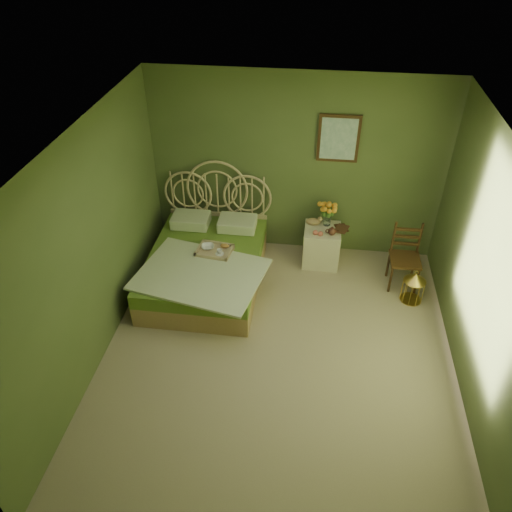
# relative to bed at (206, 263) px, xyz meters

# --- Properties ---
(floor) EXTENTS (4.50, 4.50, 0.00)m
(floor) POSITION_rel_bed_xyz_m (1.10, -1.26, -0.30)
(floor) COLOR tan
(floor) RESTS_ON ground
(ceiling) EXTENTS (4.50, 4.50, 0.00)m
(ceiling) POSITION_rel_bed_xyz_m (1.10, -1.26, 2.30)
(ceiling) COLOR silver
(ceiling) RESTS_ON wall_back
(wall_back) EXTENTS (4.00, 0.00, 4.00)m
(wall_back) POSITION_rel_bed_xyz_m (1.10, 0.99, 1.00)
(wall_back) COLOR #596937
(wall_back) RESTS_ON floor
(wall_left) EXTENTS (0.00, 4.50, 4.50)m
(wall_left) POSITION_rel_bed_xyz_m (-0.90, -1.26, 1.00)
(wall_left) COLOR #596937
(wall_left) RESTS_ON floor
(wall_right) EXTENTS (0.00, 4.50, 4.50)m
(wall_right) POSITION_rel_bed_xyz_m (3.10, -1.26, 1.00)
(wall_right) COLOR #596937
(wall_right) RESTS_ON floor
(wall_art) EXTENTS (0.54, 0.04, 0.64)m
(wall_art) POSITION_rel_bed_xyz_m (1.63, 0.97, 1.45)
(wall_art) COLOR #34220E
(wall_art) RESTS_ON wall_back
(bed) EXTENTS (1.71, 2.17, 1.34)m
(bed) POSITION_rel_bed_xyz_m (0.00, 0.00, 0.00)
(bed) COLOR tan
(bed) RESTS_ON floor
(nightstand) EXTENTS (0.50, 0.50, 0.98)m
(nightstand) POSITION_rel_bed_xyz_m (1.54, 0.65, 0.06)
(nightstand) COLOR #ECE6C0
(nightstand) RESTS_ON floor
(chair) EXTENTS (0.40, 0.40, 0.89)m
(chair) POSITION_rel_bed_xyz_m (2.63, 0.32, 0.20)
(chair) COLOR #34220E
(chair) RESTS_ON floor
(birdcage) EXTENTS (0.28, 0.28, 0.43)m
(birdcage) POSITION_rel_bed_xyz_m (2.74, -0.05, -0.09)
(birdcage) COLOR gold
(birdcage) RESTS_ON floor
(book_lower) EXTENTS (0.21, 0.24, 0.02)m
(book_lower) POSITION_rel_bed_xyz_m (1.71, 0.66, 0.27)
(book_lower) COLOR #381E0F
(book_lower) RESTS_ON nightstand
(book_upper) EXTENTS (0.23, 0.26, 0.02)m
(book_upper) POSITION_rel_bed_xyz_m (1.71, 0.66, 0.29)
(book_upper) COLOR #472819
(book_upper) RESTS_ON nightstand
(cereal_bowl) EXTENTS (0.20, 0.20, 0.04)m
(cereal_bowl) POSITION_rel_bed_xyz_m (0.03, 0.03, 0.24)
(cereal_bowl) COLOR white
(cereal_bowl) RESTS_ON bed
(coffee_cup) EXTENTS (0.09, 0.09, 0.07)m
(coffee_cup) POSITION_rel_bed_xyz_m (0.21, -0.08, 0.26)
(coffee_cup) COLOR white
(coffee_cup) RESTS_ON bed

